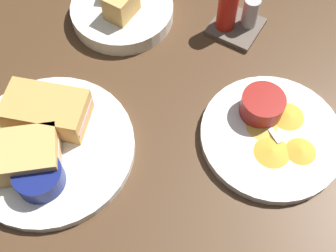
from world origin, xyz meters
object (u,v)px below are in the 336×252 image
(spoon_by_dark_ramekin, at_px, (57,148))
(ramekin_light_gravy, at_px, (262,105))
(sandwich_half_far, at_px, (15,156))
(condiment_caddy, at_px, (235,16))
(sandwich_half_near, at_px, (46,110))
(ramekin_dark_sauce, at_px, (39,176))
(plate_chips_companion, at_px, (271,136))
(plate_sandwich_main, at_px, (50,148))
(spoon_by_gravy_ramekin, at_px, (257,109))
(bread_basket_rear, at_px, (122,8))

(spoon_by_dark_ramekin, xyz_separation_m, ramekin_light_gravy, (0.25, 0.23, 0.02))
(sandwich_half_far, height_order, ramekin_light_gravy, sandwich_half_far)
(spoon_by_dark_ramekin, distance_m, condiment_caddy, 0.40)
(spoon_by_dark_ramekin, xyz_separation_m, condiment_caddy, (0.12, 0.38, 0.01))
(sandwich_half_near, relative_size, ramekin_light_gravy, 2.10)
(ramekin_dark_sauce, relative_size, spoon_by_dark_ramekin, 0.74)
(plate_chips_companion, distance_m, condiment_caddy, 0.25)
(plate_sandwich_main, distance_m, spoon_by_dark_ramekin, 0.02)
(spoon_by_gravy_ramekin, height_order, condiment_caddy, condiment_caddy)
(sandwich_half_far, distance_m, spoon_by_dark_ramekin, 0.06)
(spoon_by_dark_ramekin, distance_m, bread_basket_rear, 0.31)
(plate_sandwich_main, bearing_deg, plate_chips_companion, 34.11)
(sandwich_half_far, relative_size, plate_chips_companion, 0.64)
(ramekin_light_gravy, xyz_separation_m, bread_basket_rear, (-0.32, 0.08, -0.01))
(sandwich_half_near, xyz_separation_m, plate_chips_companion, (0.33, 0.16, -0.03))
(plate_chips_companion, height_order, bread_basket_rear, bread_basket_rear)
(sandwich_half_far, relative_size, ramekin_light_gravy, 2.11)
(bread_basket_rear, xyz_separation_m, condiment_caddy, (0.20, 0.08, 0.01))
(sandwich_half_far, bearing_deg, ramekin_dark_sauce, -7.35)
(sandwich_half_near, distance_m, spoon_by_gravy_ramekin, 0.34)
(ramekin_dark_sauce, relative_size, spoon_by_gravy_ramekin, 0.82)
(sandwich_half_far, xyz_separation_m, ramekin_light_gravy, (0.28, 0.28, -0.00))
(sandwich_half_far, distance_m, ramekin_dark_sauce, 0.05)
(ramekin_dark_sauce, xyz_separation_m, ramekin_light_gravy, (0.23, 0.28, 0.00))
(ramekin_light_gravy, xyz_separation_m, spoon_by_gravy_ramekin, (-0.01, -0.00, -0.02))
(plate_sandwich_main, xyz_separation_m, spoon_by_dark_ramekin, (0.02, 0.00, 0.01))
(spoon_by_dark_ramekin, relative_size, condiment_caddy, 1.05)
(bread_basket_rear, bearing_deg, sandwich_half_near, -82.98)
(plate_chips_companion, distance_m, ramekin_light_gravy, 0.05)
(spoon_by_dark_ramekin, bearing_deg, ramekin_dark_sauce, -76.53)
(bread_basket_rear, bearing_deg, condiment_caddy, 22.09)
(plate_chips_companion, relative_size, condiment_caddy, 2.43)
(plate_chips_companion, bearing_deg, condiment_caddy, 130.76)
(sandwich_half_near, bearing_deg, condiment_caddy, 64.17)
(ramekin_light_gravy, distance_m, bread_basket_rear, 0.33)
(condiment_caddy, bearing_deg, sandwich_half_far, -109.78)
(plate_chips_companion, bearing_deg, ramekin_dark_sauce, -136.42)
(plate_sandwich_main, distance_m, sandwich_half_near, 0.06)
(ramekin_dark_sauce, height_order, plate_chips_companion, ramekin_dark_sauce)
(plate_sandwich_main, bearing_deg, spoon_by_dark_ramekin, 8.68)
(plate_chips_companion, bearing_deg, plate_sandwich_main, -145.89)
(sandwich_half_near, height_order, plate_chips_companion, sandwich_half_near)
(sandwich_half_far, xyz_separation_m, condiment_caddy, (0.16, 0.43, -0.01))
(ramekin_light_gravy, distance_m, condiment_caddy, 0.20)
(plate_chips_companion, relative_size, bread_basket_rear, 1.18)
(plate_chips_companion, relative_size, spoon_by_gravy_ramekin, 2.56)
(spoon_by_dark_ramekin, relative_size, plate_chips_companion, 0.43)
(sandwich_half_near, distance_m, ramekin_dark_sauce, 0.11)
(sandwich_half_near, xyz_separation_m, bread_basket_rear, (-0.03, 0.26, -0.02))
(sandwich_half_near, distance_m, sandwich_half_far, 0.09)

